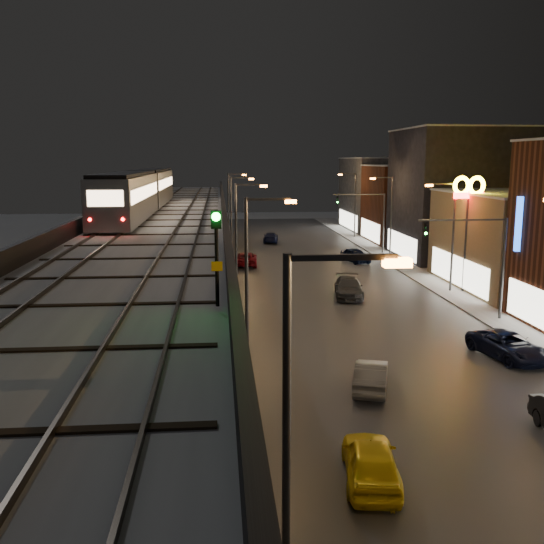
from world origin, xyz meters
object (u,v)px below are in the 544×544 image
car_taxi (371,462)px  car_mid_dark (271,238)px  car_onc_red (355,256)px  car_onc_white (349,288)px  car_onc_dark (508,347)px  subway_train (142,190)px  car_near_white (371,377)px  rail_signal (216,239)px  car_mid_silver (246,259)px

car_taxi → car_mid_dark: (1.79, 60.67, -0.10)m
car_mid_dark → car_onc_red: car_onc_red is taller
car_onc_white → car_onc_red: (4.21, 16.29, -0.02)m
car_taxi → car_onc_dark: 16.20m
car_mid_dark → car_onc_white: (3.41, -32.88, 0.10)m
car_taxi → car_onc_dark: (10.72, 12.14, -0.05)m
subway_train → car_near_white: 29.87m
car_near_white → car_onc_white: car_onc_white is taller
car_taxi → car_near_white: (2.08, 8.23, -0.06)m
car_taxi → car_onc_red: bearing=-93.9°
car_taxi → car_onc_dark: car_taxi is taller
subway_train → car_onc_red: (20.88, 10.32, -7.52)m
car_near_white → rail_signal: bearing=70.5°
subway_train → car_taxi: 36.43m
car_taxi → car_onc_white: bearing=-92.4°
car_onc_white → car_onc_dark: bearing=-62.1°
car_near_white → car_onc_dark: size_ratio=0.83×
car_near_white → car_mid_silver: bearing=-66.0°
rail_signal → car_onc_white: size_ratio=0.53×
rail_signal → car_mid_silver: 45.33m
rail_signal → car_onc_white: 31.98m
car_onc_dark → car_onc_red: car_onc_red is taller
car_onc_red → car_mid_dark: bearing=98.8°
car_taxi → car_near_white: 8.49m
subway_train → car_mid_dark: size_ratio=7.37×
car_mid_silver → car_onc_dark: 33.56m
car_mid_dark → car_onc_white: bearing=103.0°
car_mid_silver → car_onc_dark: (13.02, -30.94, 0.01)m
car_onc_dark → car_onc_white: bearing=96.7°
car_onc_white → car_onc_red: bearing=84.0°
car_onc_red → car_onc_white: bearing=-120.4°
car_taxi → car_onc_white: (5.20, 27.79, 0.01)m
subway_train → car_onc_white: (16.66, -5.97, -7.50)m
subway_train → car_onc_red: subway_train is taller
car_taxi → car_mid_dark: size_ratio=0.97×
car_onc_dark → car_onc_white: car_onc_white is taller
rail_signal → car_onc_red: bearing=72.4°
rail_signal → car_mid_silver: bearing=86.5°
car_near_white → car_mid_silver: same height
car_taxi → car_onc_white: 28.27m
car_near_white → car_onc_white: size_ratio=0.80×
car_taxi → car_onc_red: (9.42, 44.08, -0.01)m
car_taxi → car_onc_dark: size_ratio=0.87×
car_taxi → car_mid_dark: 60.70m
subway_train → car_onc_white: subway_train is taller
subway_train → car_mid_silver: (9.15, 9.32, -7.57)m
car_taxi → car_mid_silver: 43.14m
car_mid_dark → car_mid_silver: bearing=84.0°
car_near_white → car_onc_white: 19.81m
car_onc_dark → subway_train: bearing=123.1°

